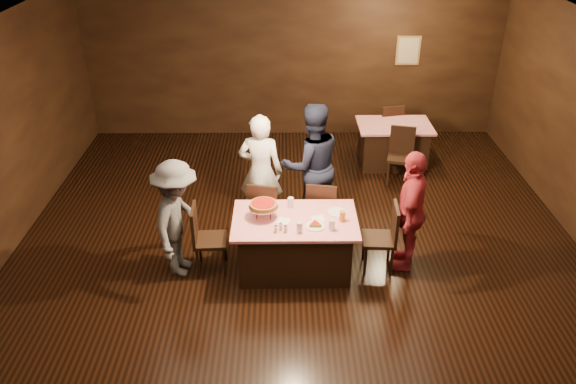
# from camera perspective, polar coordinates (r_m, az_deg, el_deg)

# --- Properties ---
(room) EXTENTS (10.00, 10.04, 3.02)m
(room) POSITION_cam_1_polar(r_m,az_deg,el_deg) (6.19, 1.42, 6.07)
(room) COLOR black
(room) RESTS_ON ground
(main_table) EXTENTS (1.60, 1.00, 0.77)m
(main_table) POSITION_cam_1_polar(r_m,az_deg,el_deg) (7.39, 0.69, -5.30)
(main_table) COLOR red
(main_table) RESTS_ON ground
(back_table) EXTENTS (1.30, 0.90, 0.77)m
(back_table) POSITION_cam_1_polar(r_m,az_deg,el_deg) (10.32, 10.59, 4.79)
(back_table) COLOR #B00B12
(back_table) RESTS_ON ground
(chair_far_left) EXTENTS (0.49, 0.49, 0.95)m
(chair_far_left) POSITION_cam_1_polar(r_m,az_deg,el_deg) (7.97, -2.30, -1.72)
(chair_far_left) COLOR black
(chair_far_left) RESTS_ON ground
(chair_far_right) EXTENTS (0.48, 0.48, 0.95)m
(chair_far_right) POSITION_cam_1_polar(r_m,az_deg,el_deg) (7.99, 3.45, -1.69)
(chair_far_right) COLOR black
(chair_far_right) RESTS_ON ground
(chair_end_left) EXTENTS (0.44, 0.44, 0.95)m
(chair_end_left) POSITION_cam_1_polar(r_m,az_deg,el_deg) (7.40, -7.89, -4.73)
(chair_end_left) COLOR black
(chair_end_left) RESTS_ON ground
(chair_end_right) EXTENTS (0.45, 0.45, 0.95)m
(chair_end_right) POSITION_cam_1_polar(r_m,az_deg,el_deg) (7.44, 9.22, -4.62)
(chair_end_right) COLOR black
(chair_end_right) RESTS_ON ground
(chair_back_near) EXTENTS (0.51, 0.51, 0.95)m
(chair_back_near) POSITION_cam_1_polar(r_m,az_deg,el_deg) (9.67, 11.35, 3.55)
(chair_back_near) COLOR black
(chair_back_near) RESTS_ON ground
(chair_back_far) EXTENTS (0.50, 0.50, 0.95)m
(chair_back_far) POSITION_cam_1_polar(r_m,az_deg,el_deg) (10.83, 10.09, 6.54)
(chair_back_far) COLOR black
(chair_back_far) RESTS_ON ground
(diner_white_jacket) EXTENTS (0.69, 0.51, 1.75)m
(diner_white_jacket) POSITION_cam_1_polar(r_m,az_deg,el_deg) (8.11, -2.79, 2.09)
(diner_white_jacket) COLOR white
(diner_white_jacket) RESTS_ON ground
(diner_navy_hoodie) EXTENTS (1.08, 0.94, 1.89)m
(diner_navy_hoodie) POSITION_cam_1_polar(r_m,az_deg,el_deg) (8.14, 2.40, 2.74)
(diner_navy_hoodie) COLOR black
(diner_navy_hoodie) RESTS_ON ground
(diner_grey_knit) EXTENTS (0.76, 1.12, 1.60)m
(diner_grey_knit) POSITION_cam_1_polar(r_m,az_deg,el_deg) (7.26, -11.16, -2.70)
(diner_grey_knit) COLOR #535358
(diner_grey_knit) RESTS_ON ground
(diner_red_shirt) EXTENTS (0.69, 1.06, 1.68)m
(diner_red_shirt) POSITION_cam_1_polar(r_m,az_deg,el_deg) (7.39, 12.35, -1.88)
(diner_red_shirt) COLOR #AA2934
(diner_red_shirt) RESTS_ON ground
(pizza_stand) EXTENTS (0.38, 0.38, 0.22)m
(pizza_stand) POSITION_cam_1_polar(r_m,az_deg,el_deg) (7.13, -2.51, -1.33)
(pizza_stand) COLOR black
(pizza_stand) RESTS_ON main_table
(plate_with_slice) EXTENTS (0.25, 0.25, 0.06)m
(plate_with_slice) POSITION_cam_1_polar(r_m,az_deg,el_deg) (7.02, 2.78, -3.36)
(plate_with_slice) COLOR white
(plate_with_slice) RESTS_ON main_table
(plate_empty) EXTENTS (0.25, 0.25, 0.01)m
(plate_empty) POSITION_cam_1_polar(r_m,az_deg,el_deg) (7.33, 4.99, -2.07)
(plate_empty) COLOR white
(plate_empty) RESTS_ON main_table
(glass_front_left) EXTENTS (0.08, 0.08, 0.14)m
(glass_front_left) POSITION_cam_1_polar(r_m,az_deg,el_deg) (6.89, 1.18, -3.60)
(glass_front_left) COLOR silver
(glass_front_left) RESTS_ON main_table
(glass_front_right) EXTENTS (0.08, 0.08, 0.14)m
(glass_front_right) POSITION_cam_1_polar(r_m,az_deg,el_deg) (6.95, 4.47, -3.35)
(glass_front_right) COLOR silver
(glass_front_right) RESTS_ON main_table
(glass_amber) EXTENTS (0.08, 0.08, 0.14)m
(glass_amber) POSITION_cam_1_polar(r_m,az_deg,el_deg) (7.13, 5.55, -2.47)
(glass_amber) COLOR #BF7F26
(glass_amber) RESTS_ON main_table
(glass_back) EXTENTS (0.08, 0.08, 0.14)m
(glass_back) POSITION_cam_1_polar(r_m,az_deg,el_deg) (7.39, 0.27, -1.08)
(glass_back) COLOR silver
(glass_back) RESTS_ON main_table
(condiments) EXTENTS (0.17, 0.10, 0.09)m
(condiments) POSITION_cam_1_polar(r_m,az_deg,el_deg) (6.91, -0.74, -3.68)
(condiments) COLOR silver
(condiments) RESTS_ON main_table
(napkin_center) EXTENTS (0.19, 0.19, 0.01)m
(napkin_center) POSITION_cam_1_polar(r_m,az_deg,el_deg) (7.19, 3.10, -2.73)
(napkin_center) COLOR white
(napkin_center) RESTS_ON main_table
(napkin_left) EXTENTS (0.21, 0.21, 0.01)m
(napkin_left) POSITION_cam_1_polar(r_m,az_deg,el_deg) (7.13, -0.49, -2.97)
(napkin_left) COLOR white
(napkin_left) RESTS_ON main_table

